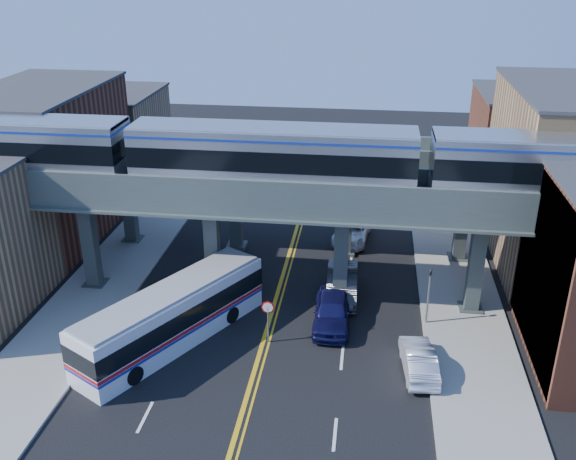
% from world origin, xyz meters
% --- Properties ---
extents(ground, '(120.00, 120.00, 0.00)m').
position_xyz_m(ground, '(0.00, 0.00, 0.00)').
color(ground, black).
rests_on(ground, ground).
extents(sidewalk_west, '(5.00, 70.00, 0.16)m').
position_xyz_m(sidewalk_west, '(-11.50, 10.00, 0.08)').
color(sidewalk_west, gray).
rests_on(sidewalk_west, ground).
extents(sidewalk_east, '(5.00, 70.00, 0.16)m').
position_xyz_m(sidewalk_east, '(11.50, 10.00, 0.08)').
color(sidewalk_east, gray).
rests_on(sidewalk_east, ground).
extents(building_west_b, '(8.00, 14.00, 11.00)m').
position_xyz_m(building_west_b, '(-18.50, 16.00, 5.50)').
color(building_west_b, brown).
rests_on(building_west_b, ground).
extents(building_west_c, '(8.00, 10.00, 8.00)m').
position_xyz_m(building_west_c, '(-18.50, 29.00, 4.00)').
color(building_west_c, '#A28154').
rests_on(building_west_c, ground).
extents(building_east_b, '(8.00, 14.00, 12.00)m').
position_xyz_m(building_east_b, '(18.50, 16.00, 6.00)').
color(building_east_b, '#A28154').
rests_on(building_east_b, ground).
extents(building_east_c, '(8.00, 10.00, 9.00)m').
position_xyz_m(building_east_c, '(18.50, 29.00, 4.50)').
color(building_east_c, brown).
rests_on(building_east_c, ground).
extents(mural_panel, '(0.10, 9.50, 9.50)m').
position_xyz_m(mural_panel, '(14.55, 4.00, 4.75)').
color(mural_panel, '#216992').
rests_on(mural_panel, ground).
extents(elevated_viaduct_near, '(52.00, 3.60, 7.40)m').
position_xyz_m(elevated_viaduct_near, '(0.00, 8.00, 6.47)').
color(elevated_viaduct_near, '#3F4947').
rests_on(elevated_viaduct_near, ground).
extents(elevated_viaduct_far, '(52.00, 3.60, 7.40)m').
position_xyz_m(elevated_viaduct_far, '(0.00, 15.00, 6.47)').
color(elevated_viaduct_far, '#3F4947').
rests_on(elevated_viaduct_far, ground).
extents(transit_train, '(50.79, 3.19, 3.72)m').
position_xyz_m(transit_train, '(-0.14, 8.00, 9.41)').
color(transit_train, black).
rests_on(transit_train, elevated_viaduct_near).
extents(stop_sign, '(0.76, 0.09, 2.63)m').
position_xyz_m(stop_sign, '(0.30, 3.00, 1.76)').
color(stop_sign, slate).
rests_on(stop_sign, ground).
extents(traffic_signal, '(0.15, 0.18, 4.10)m').
position_xyz_m(traffic_signal, '(9.20, 6.00, 2.30)').
color(traffic_signal, slate).
rests_on(traffic_signal, ground).
extents(transit_bus, '(8.48, 11.98, 3.16)m').
position_xyz_m(transit_bus, '(-4.98, 2.40, 1.62)').
color(transit_bus, white).
rests_on(transit_bus, ground).
extents(car_lane_a, '(2.24, 5.35, 1.81)m').
position_xyz_m(car_lane_a, '(3.71, 5.34, 0.90)').
color(car_lane_a, '#11103D').
rests_on(car_lane_a, ground).
extents(car_lane_b, '(2.07, 5.47, 1.78)m').
position_xyz_m(car_lane_b, '(4.10, 8.73, 0.89)').
color(car_lane_b, '#303133').
rests_on(car_lane_b, ground).
extents(car_lane_c, '(3.03, 5.54, 1.47)m').
position_xyz_m(car_lane_c, '(4.38, 17.28, 0.74)').
color(car_lane_c, white).
rests_on(car_lane_c, ground).
extents(car_lane_d, '(2.68, 5.28, 1.47)m').
position_xyz_m(car_lane_d, '(4.50, 26.01, 0.73)').
color(car_lane_d, '#AAABAF').
rests_on(car_lane_d, ground).
extents(car_parked_curb, '(1.99, 4.60, 1.47)m').
position_xyz_m(car_parked_curb, '(8.50, 1.30, 0.74)').
color(car_parked_curb, silver).
rests_on(car_parked_curb, ground).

